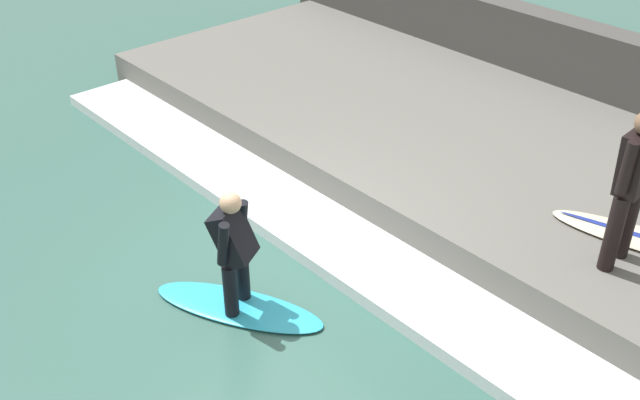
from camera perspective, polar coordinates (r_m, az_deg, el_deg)
The scene contains 7 objects.
ground_plane at distance 8.44m, azimuth -3.60°, elevation -5.74°, with size 28.00×28.00×0.00m, color #386056.
concrete_ledge at distance 10.51m, azimuth 11.80°, elevation 3.60°, with size 4.40×11.94×0.52m, color #66635E.
back_wall at distance 12.22m, azimuth 19.20°, elevation 9.15°, with size 0.50×12.54×1.48m, color #474442.
wave_foam_crest at distance 8.85m, azimuth 0.82°, elevation -3.00°, with size 1.02×11.34×0.16m, color white.
surfboard_riding at distance 8.01m, azimuth -6.24°, elevation -8.09°, with size 1.39×1.94×0.06m.
surfer_riding at distance 7.52m, azimuth -6.59°, elevation -3.47°, with size 0.52×0.54×1.38m.
surfer_waiting_near at distance 7.84m, azimuth 22.71°, elevation 1.29°, with size 0.58×0.28×1.71m.
Camera 1 is at (-4.03, -5.28, 5.20)m, focal length 42.00 mm.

